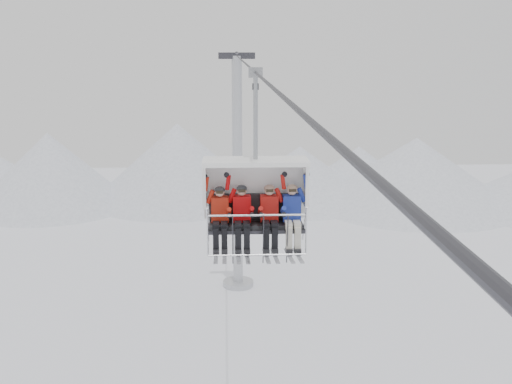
{
  "coord_description": "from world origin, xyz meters",
  "views": [
    {
      "loc": [
        -0.65,
        -13.64,
        13.87
      ],
      "look_at": [
        0.0,
        0.0,
        10.73
      ],
      "focal_mm": 45.0,
      "sensor_mm": 36.0,
      "label": 1
    }
  ],
  "objects_px": {
    "skier_center_left": "(242,215)",
    "skier_far_right": "(292,215)",
    "skier_far_left": "(220,216)",
    "chairlift_carrier": "(255,192)",
    "lift_tower_right": "(238,190)",
    "skier_center_right": "(270,215)"
  },
  "relations": [
    {
      "from": "chairlift_carrier",
      "to": "skier_center_right",
      "type": "xyz_separation_m",
      "value": [
        0.3,
        -0.3,
        -0.46
      ]
    },
    {
      "from": "skier_far_right",
      "to": "lift_tower_right",
      "type": "bearing_deg",
      "value": 92.1
    },
    {
      "from": "lift_tower_right",
      "to": "skier_far_right",
      "type": "relative_size",
      "value": 7.99
    },
    {
      "from": "chairlift_carrier",
      "to": "skier_center_left",
      "type": "distance_m",
      "value": 0.63
    },
    {
      "from": "chairlift_carrier",
      "to": "skier_far_left",
      "type": "xyz_separation_m",
      "value": [
        -0.79,
        -0.31,
        -0.48
      ]
    },
    {
      "from": "skier_center_left",
      "to": "skier_center_right",
      "type": "xyz_separation_m",
      "value": [
        0.61,
        0.0,
        0.0
      ]
    },
    {
      "from": "chairlift_carrier",
      "to": "skier_far_right",
      "type": "height_order",
      "value": "chairlift_carrier"
    },
    {
      "from": "skier_far_left",
      "to": "skier_center_right",
      "type": "relative_size",
      "value": 1.0
    },
    {
      "from": "skier_center_right",
      "to": "skier_far_right",
      "type": "bearing_deg",
      "value": 0.0
    },
    {
      "from": "lift_tower_right",
      "to": "skier_far_right",
      "type": "bearing_deg",
      "value": -87.9
    },
    {
      "from": "skier_far_right",
      "to": "skier_far_left",
      "type": "bearing_deg",
      "value": -179.87
    },
    {
      "from": "chairlift_carrier",
      "to": "skier_center_right",
      "type": "bearing_deg",
      "value": -45.22
    },
    {
      "from": "chairlift_carrier",
      "to": "skier_far_right",
      "type": "bearing_deg",
      "value": -20.72
    },
    {
      "from": "skier_center_right",
      "to": "chairlift_carrier",
      "type": "bearing_deg",
      "value": 134.78
    },
    {
      "from": "chairlift_carrier",
      "to": "skier_far_right",
      "type": "xyz_separation_m",
      "value": [
        0.8,
        -0.3,
        -0.46
      ]
    },
    {
      "from": "skier_far_right",
      "to": "skier_center_right",
      "type": "bearing_deg",
      "value": 180.0
    },
    {
      "from": "lift_tower_right",
      "to": "skier_center_right",
      "type": "xyz_separation_m",
      "value": [
        0.3,
        -21.96,
        4.42
      ]
    },
    {
      "from": "lift_tower_right",
      "to": "skier_far_right",
      "type": "height_order",
      "value": "lift_tower_right"
    },
    {
      "from": "skier_center_left",
      "to": "skier_far_right",
      "type": "xyz_separation_m",
      "value": [
        1.11,
        0.0,
        0.0
      ]
    },
    {
      "from": "lift_tower_right",
      "to": "skier_center_left",
      "type": "height_order",
      "value": "lift_tower_right"
    },
    {
      "from": "skier_center_left",
      "to": "skier_far_left",
      "type": "bearing_deg",
      "value": -179.57
    },
    {
      "from": "skier_center_right",
      "to": "skier_far_right",
      "type": "height_order",
      "value": "same"
    }
  ]
}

